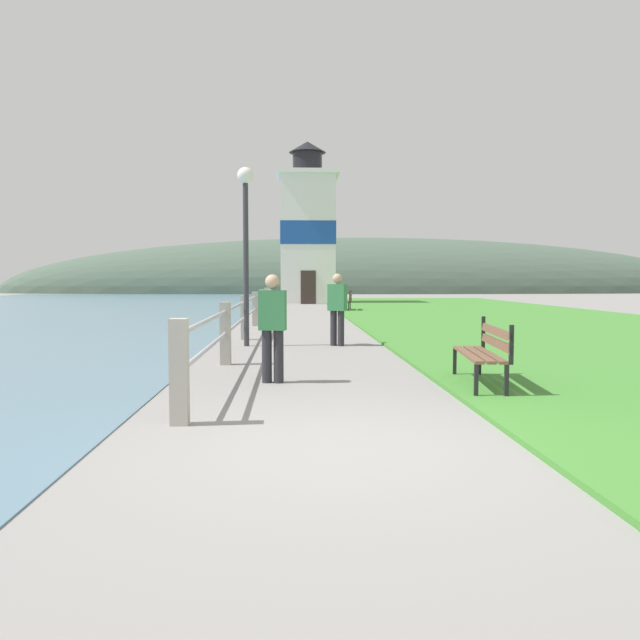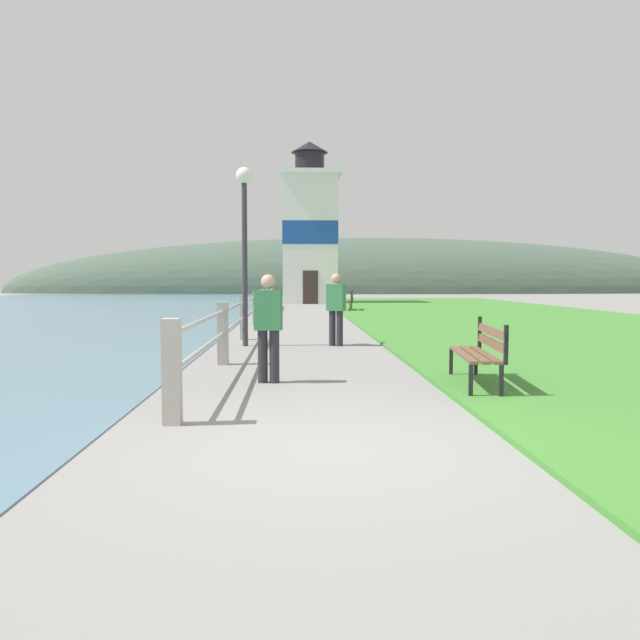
% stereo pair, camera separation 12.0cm
% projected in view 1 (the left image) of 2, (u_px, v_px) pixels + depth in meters
% --- Properties ---
extents(ground_plane, '(160.00, 160.00, 0.00)m').
position_uv_depth(ground_plane, '(338.00, 449.00, 5.51)').
color(ground_plane, gray).
extents(grass_verge, '(12.00, 49.58, 0.06)m').
position_uv_depth(grass_verge, '(516.00, 320.00, 22.34)').
color(grass_verge, '#428433').
rests_on(grass_verge, ground_plane).
extents(seawall_railing, '(0.18, 27.28, 1.10)m').
position_uv_depth(seawall_railing, '(255.00, 306.00, 19.90)').
color(seawall_railing, '#A8A399').
rests_on(seawall_railing, ground_plane).
extents(park_bench_near, '(0.66, 1.83, 0.94)m').
position_uv_depth(park_bench_near, '(485.00, 349.00, 8.53)').
color(park_bench_near, brown).
rests_on(park_bench_near, ground_plane).
extents(park_bench_midway, '(0.71, 1.84, 0.94)m').
position_uv_depth(park_bench_midway, '(347.00, 300.00, 29.11)').
color(park_bench_midway, brown).
rests_on(park_bench_midway, ground_plane).
extents(lighthouse, '(3.79, 3.79, 9.93)m').
position_uv_depth(lighthouse, '(308.00, 232.00, 38.59)').
color(lighthouse, white).
rests_on(lighthouse, ground_plane).
extents(person_strolling, '(0.41, 0.26, 1.57)m').
position_uv_depth(person_strolling, '(273.00, 324.00, 8.97)').
color(person_strolling, '#28282D').
rests_on(person_strolling, ground_plane).
extents(person_by_railing, '(0.45, 0.37, 1.62)m').
position_uv_depth(person_by_railing, '(337.00, 307.00, 13.95)').
color(person_by_railing, '#28282D').
rests_on(person_by_railing, ground_plane).
extents(lamp_post, '(0.36, 0.36, 3.96)m').
position_uv_depth(lamp_post, '(246.00, 223.00, 13.79)').
color(lamp_post, '#333338').
rests_on(lamp_post, ground_plane).
extents(distant_hillside, '(80.00, 16.00, 12.00)m').
position_uv_depth(distant_hillside, '(367.00, 292.00, 68.73)').
color(distant_hillside, '#475B4C').
rests_on(distant_hillside, ground_plane).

